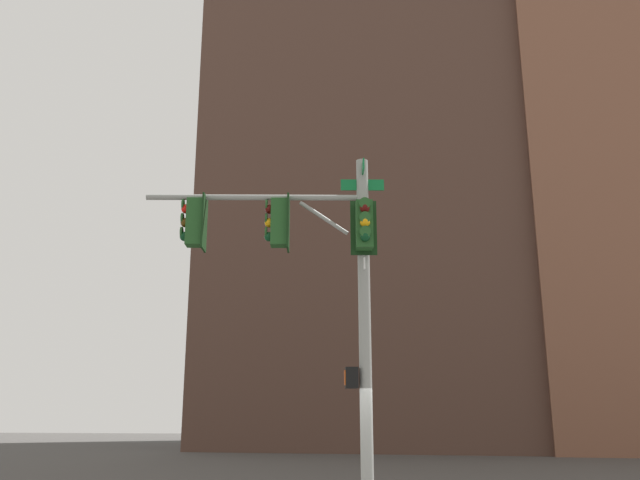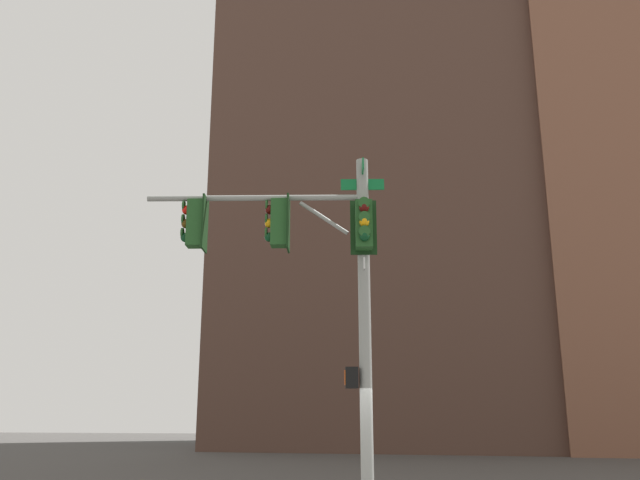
{
  "view_description": "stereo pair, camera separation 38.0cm",
  "coord_description": "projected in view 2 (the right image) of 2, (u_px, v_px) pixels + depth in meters",
  "views": [
    {
      "loc": [
        -2.92,
        13.36,
        1.85
      ],
      "look_at": [
        0.69,
        0.32,
        5.51
      ],
      "focal_mm": 37.94,
      "sensor_mm": 36.0,
      "label": 1
    },
    {
      "loc": [
        -3.28,
        13.25,
        1.85
      ],
      "look_at": [
        0.69,
        0.32,
        5.51
      ],
      "focal_mm": 37.94,
      "sensor_mm": 36.0,
      "label": 2
    }
  ],
  "objects": [
    {
      "name": "building_brick_midblock",
      "position": [
        391.0,
        165.0,
        55.78
      ],
      "size": [
        23.46,
        19.45,
        44.79
      ],
      "primitive_type": "cube",
      "color": "#4C3328",
      "rests_on": "ground_plane"
    },
    {
      "name": "building_glass_tower",
      "position": [
        435.0,
        135.0,
        74.22
      ],
      "size": [
        24.09,
        33.1,
        64.79
      ],
      "primitive_type": "cube",
      "color": "#7A99B2",
      "rests_on": "ground_plane"
    },
    {
      "name": "signal_pole_assembly",
      "position": [
        316.0,
        269.0,
        13.8
      ],
      "size": [
        4.85,
        1.79,
        7.28
      ],
      "rotation": [
        0.0,
        0.0,
        0.28
      ],
      "color": "gray",
      "rests_on": "ground_plane"
    }
  ]
}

